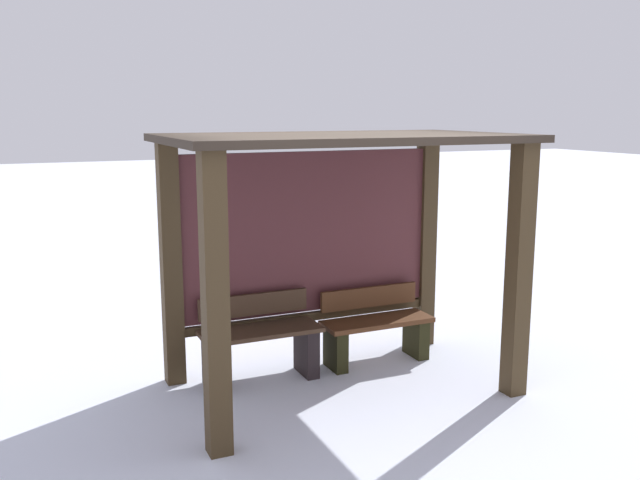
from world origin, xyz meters
TOP-DOWN VIEW (x-y plane):
  - ground_plane at (0.00, 0.00)m, footprint 60.00×60.00m
  - bus_shelter at (0.00, 0.26)m, footprint 2.94×1.76m
  - bench_left_inside at (-0.59, 0.45)m, footprint 1.09×0.42m
  - bench_center_inside at (0.59, 0.45)m, footprint 1.09×0.38m

SIDE VIEW (x-z plane):
  - ground_plane at x=0.00m, z-range 0.00..0.00m
  - bench_center_inside at x=0.59m, z-range -0.03..0.68m
  - bench_left_inside at x=-0.59m, z-range -0.04..0.74m
  - bus_shelter at x=0.00m, z-range 0.44..2.67m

